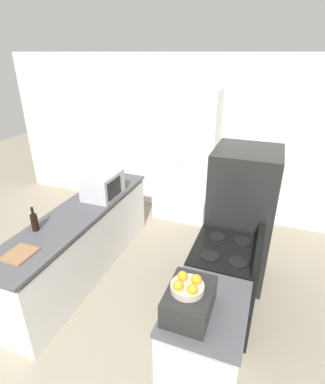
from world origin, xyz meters
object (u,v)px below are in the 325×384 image
(pantry_cabinet, at_px, (185,158))
(toaster_oven, at_px, (189,301))
(fruit_bowl, at_px, (187,286))
(wine_bottle, at_px, (34,222))
(stove, at_px, (223,284))
(microwave, at_px, (103,185))
(refrigerator, at_px, (241,217))

(pantry_cabinet, bearing_deg, toaster_oven, -72.86)
(fruit_bowl, bearing_deg, wine_bottle, 164.57)
(stove, bearing_deg, microwave, 160.64)
(refrigerator, height_order, fruit_bowl, refrigerator)
(pantry_cabinet, distance_m, fruit_bowl, 2.95)
(toaster_oven, bearing_deg, wine_bottle, 164.90)
(pantry_cabinet, distance_m, microwave, 1.53)
(refrigerator, bearing_deg, microwave, -174.35)
(pantry_cabinet, distance_m, refrigerator, 1.59)
(refrigerator, distance_m, microwave, 1.77)
(pantry_cabinet, bearing_deg, refrigerator, -48.63)
(pantry_cabinet, xyz_separation_m, stove, (1.00, -1.95, -0.62))
(microwave, bearing_deg, wine_bottle, -104.14)
(stove, height_order, toaster_oven, toaster_oven)
(pantry_cabinet, xyz_separation_m, wine_bottle, (-0.95, -2.33, -0.08))
(toaster_oven, bearing_deg, pantry_cabinet, 107.14)
(stove, bearing_deg, fruit_bowl, -99.80)
(pantry_cabinet, relative_size, fruit_bowl, 8.99)
(stove, bearing_deg, wine_bottle, -169.23)
(fruit_bowl, bearing_deg, stove, 80.20)
(stove, bearing_deg, pantry_cabinet, 117.17)
(toaster_oven, relative_size, fruit_bowl, 1.81)
(pantry_cabinet, bearing_deg, microwave, -117.56)
(wine_bottle, bearing_deg, toaster_oven, -15.10)
(stove, xyz_separation_m, toaster_oven, (-0.13, -0.86, 0.53))
(refrigerator, bearing_deg, fruit_bowl, -96.50)
(microwave, relative_size, toaster_oven, 1.19)
(toaster_oven, bearing_deg, microwave, 137.10)
(stove, bearing_deg, toaster_oven, -98.83)
(refrigerator, distance_m, wine_bottle, 2.30)
(stove, height_order, wine_bottle, wine_bottle)
(pantry_cabinet, relative_size, toaster_oven, 4.98)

